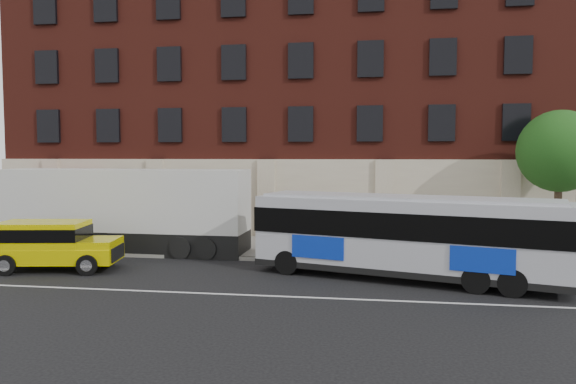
# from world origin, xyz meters

# --- Properties ---
(ground) EXTENTS (120.00, 120.00, 0.00)m
(ground) POSITION_xyz_m (0.00, 0.00, 0.00)
(ground) COLOR black
(ground) RESTS_ON ground
(sidewalk) EXTENTS (60.00, 6.00, 0.15)m
(sidewalk) POSITION_xyz_m (0.00, 9.00, 0.07)
(sidewalk) COLOR gray
(sidewalk) RESTS_ON ground
(kerb) EXTENTS (60.00, 0.25, 0.15)m
(kerb) POSITION_xyz_m (0.00, 6.00, 0.07)
(kerb) COLOR gray
(kerb) RESTS_ON ground
(lane_line) EXTENTS (60.00, 0.12, 0.01)m
(lane_line) POSITION_xyz_m (0.00, 0.50, 0.01)
(lane_line) COLOR silver
(lane_line) RESTS_ON ground
(building) EXTENTS (30.00, 12.10, 15.00)m
(building) POSITION_xyz_m (-0.01, 16.92, 7.58)
(building) COLOR #561C14
(building) RESTS_ON sidewalk
(sign_pole) EXTENTS (0.30, 0.20, 2.50)m
(sign_pole) POSITION_xyz_m (-8.50, 6.15, 1.45)
(sign_pole) COLOR gray
(sign_pole) RESTS_ON ground
(street_tree) EXTENTS (3.60, 3.60, 6.20)m
(street_tree) POSITION_xyz_m (13.54, 9.48, 4.41)
(street_tree) COLOR #35281A
(street_tree) RESTS_ON sidewalk
(city_bus) EXTENTS (10.99, 5.20, 2.95)m
(city_bus) POSITION_xyz_m (6.54, 3.44, 1.63)
(city_bus) COLOR #ACAEB6
(city_bus) RESTS_ON ground
(yellow_suv) EXTENTS (5.00, 2.71, 1.86)m
(yellow_suv) POSITION_xyz_m (-6.70, 3.01, 1.07)
(yellow_suv) COLOR #CFC300
(yellow_suv) RESTS_ON ground
(shipping_container) EXTENTS (11.25, 2.60, 3.74)m
(shipping_container) POSITION_xyz_m (-5.65, 7.04, 1.85)
(shipping_container) COLOR black
(shipping_container) RESTS_ON ground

